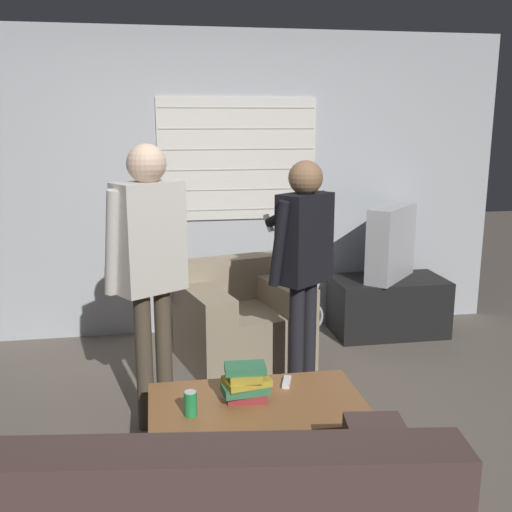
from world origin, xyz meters
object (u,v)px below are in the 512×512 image
(book_stack, at_px, (246,383))
(soda_can, at_px, (190,403))
(person_right_standing, at_px, (303,250))
(floor_fan, at_px, (307,323))
(tv, at_px, (391,243))
(person_left_standing, at_px, (149,252))
(armchair_beige, at_px, (241,321))
(coffee_table, at_px, (257,408))
(spare_remote, at_px, (287,382))

(book_stack, relative_size, soda_can, 2.08)
(person_right_standing, height_order, floor_fan, person_right_standing)
(tv, distance_m, person_right_standing, 1.44)
(tv, xyz_separation_m, person_left_standing, (-2.01, -1.28, 0.27))
(armchair_beige, bearing_deg, coffee_table, 69.81)
(book_stack, bearing_deg, spare_remote, 31.02)
(coffee_table, height_order, tv, tv)
(person_left_standing, relative_size, spare_remote, 12.47)
(floor_fan, bearing_deg, armchair_beige, -152.23)
(tv, xyz_separation_m, book_stack, (-1.54, -1.86, -0.31))
(armchair_beige, distance_m, tv, 1.48)
(coffee_table, xyz_separation_m, book_stack, (-0.05, 0.03, 0.13))
(book_stack, distance_m, floor_fan, 1.98)
(person_left_standing, distance_m, floor_fan, 1.98)
(person_left_standing, height_order, soda_can, person_left_standing)
(armchair_beige, height_order, soda_can, armchair_beige)
(person_right_standing, bearing_deg, floor_fan, 35.88)
(armchair_beige, height_order, person_left_standing, person_left_standing)
(tv, relative_size, spare_remote, 4.61)
(soda_can, height_order, spare_remote, soda_can)
(floor_fan, bearing_deg, book_stack, -114.14)
(person_left_standing, relative_size, book_stack, 6.48)
(coffee_table, bearing_deg, armchair_beige, 84.73)
(soda_can, distance_m, spare_remote, 0.61)
(tv, distance_m, floor_fan, 0.98)
(person_right_standing, xyz_separation_m, spare_remote, (-0.26, -0.71, -0.58))
(person_left_standing, distance_m, soda_can, 0.95)
(coffee_table, distance_m, book_stack, 0.15)
(armchair_beige, xyz_separation_m, person_left_standing, (-0.67, -0.88, 0.76))
(person_right_standing, xyz_separation_m, book_stack, (-0.51, -0.87, -0.50))
(person_right_standing, height_order, spare_remote, person_right_standing)
(armchair_beige, height_order, book_stack, armchair_beige)
(person_right_standing, relative_size, spare_remote, 11.58)
(coffee_table, relative_size, soda_can, 8.84)
(armchair_beige, xyz_separation_m, person_right_standing, (0.32, -0.60, 0.67))
(book_stack, height_order, floor_fan, book_stack)
(armchair_beige, bearing_deg, spare_remote, 77.72)
(soda_can, bearing_deg, book_stack, 21.47)
(person_left_standing, height_order, floor_fan, person_left_standing)
(tv, xyz_separation_m, spare_remote, (-1.28, -1.71, -0.39))
(person_left_standing, bearing_deg, coffee_table, -81.90)
(floor_fan, bearing_deg, tv, 5.93)
(person_right_standing, relative_size, soda_can, 12.50)
(armchair_beige, bearing_deg, tv, -178.49)
(coffee_table, xyz_separation_m, soda_can, (-0.35, -0.08, 0.10))
(armchair_beige, xyz_separation_m, floor_fan, (0.61, 0.32, -0.16))
(armchair_beige, height_order, tv, tv)
(armchair_beige, xyz_separation_m, tv, (1.35, 0.40, 0.48))
(soda_can, bearing_deg, spare_remote, 26.07)
(coffee_table, xyz_separation_m, person_left_standing, (-0.53, 0.62, 0.72))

